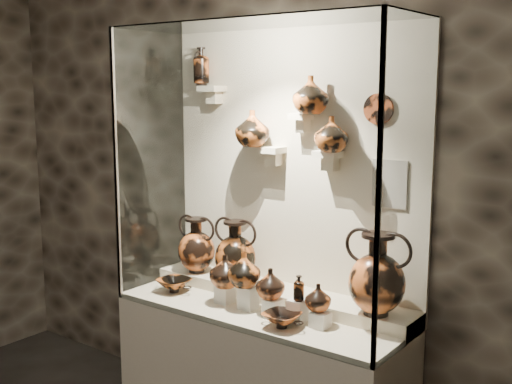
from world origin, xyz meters
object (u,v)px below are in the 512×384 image
(amphora_right, at_px, (377,274))
(lekythos_tall, at_px, (202,64))
(amphora_left, at_px, (197,245))
(kylix_right, at_px, (282,318))
(ovoid_vase_c, at_px, (331,134))
(jug_a, at_px, (226,271))
(kylix_left, at_px, (175,284))
(ovoid_vase_a, at_px, (253,128))
(amphora_mid, at_px, (236,251))
(jug_b, at_px, (244,269))
(lekythos_small, at_px, (299,287))
(jug_e, at_px, (318,297))
(ovoid_vase_b, at_px, (311,95))
(jug_c, at_px, (271,283))

(amphora_right, xyz_separation_m, lekythos_tall, (-1.28, 0.12, 1.08))
(amphora_left, xyz_separation_m, kylix_right, (0.87, -0.31, -0.20))
(lekythos_tall, bearing_deg, amphora_left, -69.30)
(ovoid_vase_c, bearing_deg, amphora_left, 160.00)
(amphora_left, relative_size, jug_a, 1.84)
(kylix_left, xyz_separation_m, ovoid_vase_a, (0.39, 0.27, 0.94))
(amphora_mid, height_order, jug_b, amphora_mid)
(ovoid_vase_c, bearing_deg, lekythos_small, -119.26)
(kylix_left, bearing_deg, lekythos_small, -2.30)
(jug_b, relative_size, ovoid_vase_a, 0.92)
(amphora_left, xyz_separation_m, lekythos_tall, (-0.03, 0.10, 1.12))
(amphora_left, distance_m, amphora_right, 1.25)
(kylix_right, height_order, lekythos_tall, lekythos_tall)
(lekythos_small, height_order, ovoid_vase_a, ovoid_vase_a)
(ovoid_vase_a, relative_size, ovoid_vase_c, 1.11)
(jug_b, bearing_deg, jug_a, -177.72)
(jug_b, bearing_deg, ovoid_vase_a, 119.86)
(jug_e, xyz_separation_m, ovoid_vase_c, (-0.07, 0.23, 0.83))
(jug_b, bearing_deg, kylix_right, -16.01)
(jug_b, height_order, ovoid_vase_a, ovoid_vase_a)
(jug_a, relative_size, ovoid_vase_b, 0.93)
(jug_b, height_order, kylix_left, jug_b)
(amphora_right, height_order, jug_c, amphora_right)
(amphora_mid, bearing_deg, jug_a, -80.72)
(jug_e, xyz_separation_m, ovoid_vase_a, (-0.59, 0.22, 0.84))
(ovoid_vase_b, bearing_deg, kylix_left, -170.95)
(amphora_mid, bearing_deg, ovoid_vase_a, 12.93)
(amphora_right, xyz_separation_m, kylix_left, (-1.24, -0.20, -0.24))
(jug_b, height_order, ovoid_vase_c, ovoid_vase_c)
(jug_b, xyz_separation_m, ovoid_vase_a, (-0.13, 0.25, 0.77))
(lekythos_tall, bearing_deg, jug_c, -15.29)
(lekythos_small, relative_size, ovoid_vase_a, 0.74)
(jug_a, bearing_deg, jug_e, -15.16)
(ovoid_vase_a, bearing_deg, ovoid_vase_c, 14.24)
(amphora_left, relative_size, ovoid_vase_c, 1.84)
(lekythos_tall, distance_m, ovoid_vase_a, 0.57)
(jug_a, xyz_separation_m, jug_b, (0.14, 0.00, 0.03))
(ovoid_vase_b, bearing_deg, jug_b, -145.85)
(jug_a, xyz_separation_m, ovoid_vase_b, (0.39, 0.26, 0.99))
(jug_b, bearing_deg, amphora_mid, 139.96)
(jug_c, relative_size, ovoid_vase_c, 0.87)
(amphora_mid, relative_size, jug_e, 2.60)
(jug_a, distance_m, lekythos_tall, 1.29)
(amphora_left, distance_m, ovoid_vase_c, 1.18)
(amphora_left, xyz_separation_m, jug_c, (0.70, -0.18, -0.07))
(kylix_left, xyz_separation_m, kylix_right, (0.85, -0.09, -0.00))
(lekythos_small, relative_size, ovoid_vase_b, 0.76)
(amphora_right, height_order, ovoid_vase_a, ovoid_vase_a)
(jug_a, bearing_deg, ovoid_vase_a, 71.21)
(amphora_left, height_order, jug_a, amphora_left)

